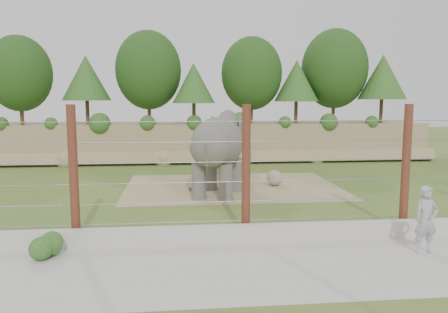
{
  "coord_description": "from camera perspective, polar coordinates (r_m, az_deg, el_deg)",
  "views": [
    {
      "loc": [
        -1.96,
        -17.2,
        4.14
      ],
      "look_at": [
        0.0,
        2.0,
        1.6
      ],
      "focal_mm": 35.0,
      "sensor_mm": 36.0,
      "label": 1
    }
  ],
  "objects": [
    {
      "name": "ground",
      "position": [
        17.8,
        0.66,
        -5.95
      ],
      "size": [
        90.0,
        90.0,
        0.0
      ],
      "primitive_type": "plane",
      "color": "#456826",
      "rests_on": "ground"
    },
    {
      "name": "drain_grate",
      "position": [
        20.22,
        -3.25,
        -4.22
      ],
      "size": [
        1.0,
        0.6,
        0.03
      ],
      "primitive_type": "cube",
      "color": "#262628",
      "rests_on": "dirt_patch"
    },
    {
      "name": "back_embankment",
      "position": [
        29.98,
        -0.96,
        7.17
      ],
      "size": [
        30.0,
        5.52,
        8.77
      ],
      "color": "tan",
      "rests_on": "ground"
    },
    {
      "name": "walkway_shrub",
      "position": [
        12.54,
        -22.5,
        -10.76
      ],
      "size": [
        0.65,
        0.65,
        0.65
      ],
      "primitive_type": "sphere",
      "color": "#23501E",
      "rests_on": "walkway"
    },
    {
      "name": "barrier_fence",
      "position": [
        13.02,
        2.9,
        -1.98
      ],
      "size": [
        20.26,
        0.26,
        4.0
      ],
      "color": "#4F251A",
      "rests_on": "ground"
    },
    {
      "name": "retaining_wall",
      "position": [
        12.95,
        3.19,
        -10.0
      ],
      "size": [
        26.0,
        0.35,
        0.5
      ],
      "primitive_type": "cube",
      "color": "beige",
      "rests_on": "ground"
    },
    {
      "name": "dirt_patch",
      "position": [
        20.76,
        1.1,
        -3.98
      ],
      "size": [
        10.0,
        7.0,
        0.02
      ],
      "primitive_type": "cube",
      "color": "#9B8C5C",
      "rests_on": "ground"
    },
    {
      "name": "elephant",
      "position": [
        18.8,
        -0.83,
        0.26
      ],
      "size": [
        3.22,
        4.75,
        3.54
      ],
      "primitive_type": null,
      "rotation": [
        0.0,
        0.0,
        -0.34
      ],
      "color": "#67615B",
      "rests_on": "ground"
    },
    {
      "name": "walkway",
      "position": [
        11.18,
        4.83,
        -14.25
      ],
      "size": [
        26.0,
        4.0,
        0.01
      ],
      "primitive_type": "cube",
      "color": "beige",
      "rests_on": "ground"
    },
    {
      "name": "zookeeper",
      "position": [
        13.02,
        24.89,
        -7.5
      ],
      "size": [
        0.7,
        0.48,
        1.84
      ],
      "primitive_type": "imported",
      "rotation": [
        0.0,
        0.0,
        0.07
      ],
      "color": "#AEB3B8",
      "rests_on": "walkway"
    },
    {
      "name": "stone_ball",
      "position": [
        21.04,
        6.62,
        -2.79
      ],
      "size": [
        0.76,
        0.76,
        0.76
      ],
      "primitive_type": "sphere",
      "color": "gray",
      "rests_on": "dirt_patch"
    }
  ]
}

